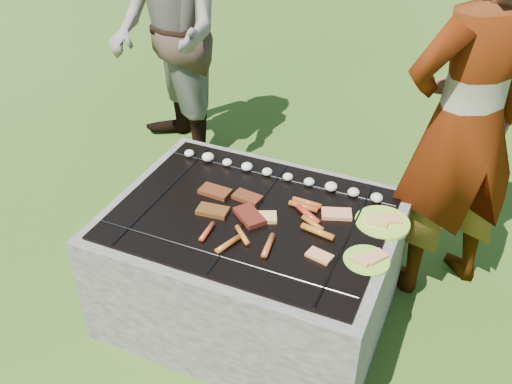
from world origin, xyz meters
TOP-DOWN VIEW (x-y plane):
  - lawn at (0.00, 0.00)m, footprint 60.00×60.00m
  - fire_pit at (0.00, 0.00)m, footprint 1.30×1.00m
  - mushrooms at (0.01, 0.32)m, footprint 1.05×0.06m
  - pork_slabs at (-0.11, 0.01)m, footprint 0.40×0.26m
  - sausages at (0.17, -0.03)m, footprint 0.53×0.50m
  - bread_on_grate at (0.24, 0.02)m, footprint 0.46×0.40m
  - plate_far at (0.56, 0.18)m, footprint 0.29×0.29m
  - plate_near at (0.56, -0.09)m, footprint 0.20×0.20m
  - cook at (0.80, 0.60)m, footprint 0.81×0.79m
  - bystander at (-1.13, 1.17)m, footprint 1.11×1.09m

SIDE VIEW (x-z plane):
  - lawn at x=0.00m, z-range 0.00..0.00m
  - fire_pit at x=0.00m, z-range -0.03..0.59m
  - plate_near at x=0.56m, z-range 0.59..0.62m
  - plate_far at x=0.56m, z-range 0.59..0.62m
  - bread_on_grate at x=0.24m, z-range 0.61..0.63m
  - pork_slabs at x=-0.11m, z-range 0.61..0.63m
  - sausages at x=0.17m, z-range 0.61..0.64m
  - mushrooms at x=0.01m, z-range 0.61..0.65m
  - bystander at x=-1.13m, z-range 0.00..1.81m
  - cook at x=0.80m, z-range 0.00..1.88m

